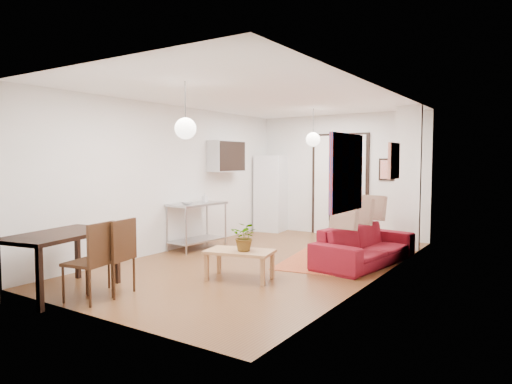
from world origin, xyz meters
The scene contains 27 objects.
floor centered at (0.00, 0.00, 0.00)m, with size 7.00×7.00×0.00m, color brown.
ceiling centered at (0.00, 0.00, 2.90)m, with size 4.20×7.00×0.02m, color white.
wall_back centered at (0.00, 3.50, 1.45)m, with size 4.20×0.02×2.90m, color silver.
wall_front centered at (0.00, -3.50, 1.45)m, with size 4.20×0.02×2.90m, color silver.
wall_left centered at (-2.10, 0.00, 1.45)m, with size 0.02×7.00×2.90m, color silver.
wall_right centered at (2.10, 0.00, 1.45)m, with size 0.02×7.00×2.90m, color silver.
double_doors centered at (0.00, 3.46, 1.20)m, with size 1.44×0.06×2.50m, color white.
stub_partition centered at (1.85, 2.55, 1.45)m, with size 0.50×0.10×2.90m, color silver.
wall_cabinet centered at (-1.92, 1.50, 1.90)m, with size 0.35×1.00×0.70m, color silver.
painting_popart centered at (2.08, -1.25, 1.65)m, with size 0.05×1.00×1.00m, color red.
painting_abstract centered at (2.08, 0.80, 1.80)m, with size 0.05×0.50×0.60m, color beige.
poster_back centered at (1.15, 3.47, 1.60)m, with size 0.40×0.03×0.50m, color red.
print_left centered at (-2.07, 2.00, 1.95)m, with size 0.03×0.44×0.54m, color #9F6042.
pendant_back centered at (0.00, 2.00, 2.25)m, with size 0.30×0.30×0.80m.
pendant_front centered at (0.00, -2.00, 2.25)m, with size 0.30×0.30×0.80m.
kilim_rug centered at (0.83, 1.63, 0.01)m, with size 1.50×4.01×0.01m, color #BE612F.
sofa centered at (1.59, 0.84, 0.33)m, with size 0.89×2.26×0.66m, color maroon.
coffee_table centered at (0.36, -1.22, 0.39)m, with size 1.11×0.78×0.45m.
potted_plant centered at (0.46, -1.22, 0.67)m, with size 0.34×0.39×0.44m, color #2E662E.
kitchen_counter centered at (-1.75, 0.27, 0.61)m, with size 0.70×1.26×0.94m.
bowl centered at (-1.75, -0.03, 0.97)m, with size 0.22×0.22×0.05m, color silver.
soap_bottle centered at (-1.75, 0.52, 1.04)m, with size 0.09×0.09×0.19m, color teal.
fridge centered at (-1.74, 3.15, 0.97)m, with size 0.68×0.68×1.93m, color white.
dining_table centered at (-1.26, -3.13, 0.74)m, with size 1.12×1.63×0.83m.
dining_chair_near centered at (-0.66, -2.68, 0.60)m, with size 0.57×0.74×1.03m.
dining_chair_far centered at (-0.66, -3.05, 0.60)m, with size 0.57×0.74×1.03m.
black_side_chair centered at (0.34, 2.93, 0.55)m, with size 0.54×0.55×0.94m.
Camera 1 is at (4.31, -6.79, 1.81)m, focal length 32.00 mm.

